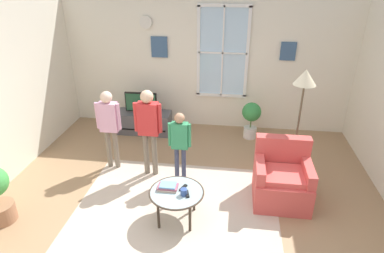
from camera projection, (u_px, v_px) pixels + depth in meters
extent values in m
cube|color=#9E7A56|center=(182.00, 221.00, 4.33)|extent=(6.18, 6.56, 0.02)
cube|color=silver|center=(206.00, 63.00, 6.47)|extent=(5.58, 0.12, 2.62)
cube|color=silver|center=(223.00, 53.00, 6.27)|extent=(0.93, 0.02, 1.71)
cube|color=white|center=(225.00, 5.00, 5.88)|extent=(0.99, 0.04, 0.06)
cube|color=white|center=(221.00, 95.00, 6.62)|extent=(0.99, 0.04, 0.06)
cube|color=white|center=(198.00, 52.00, 6.31)|extent=(0.06, 0.04, 1.71)
cube|color=white|center=(247.00, 54.00, 6.20)|extent=(0.06, 0.04, 1.71)
cube|color=white|center=(223.00, 53.00, 6.25)|extent=(0.03, 0.04, 1.71)
cube|color=white|center=(223.00, 53.00, 6.25)|extent=(0.93, 0.04, 0.03)
cube|color=#38567A|center=(159.00, 47.00, 6.38)|extent=(0.32, 0.03, 0.40)
cube|color=#38567A|center=(288.00, 51.00, 6.09)|extent=(0.28, 0.03, 0.34)
cylinder|color=silver|center=(146.00, 22.00, 6.20)|extent=(0.24, 0.04, 0.24)
cube|color=#C6B29E|center=(176.00, 210.00, 4.51)|extent=(2.76, 2.30, 0.01)
cube|color=#4C4C51|center=(143.00, 122.00, 6.59)|extent=(1.13, 0.43, 0.42)
cube|color=black|center=(140.00, 130.00, 6.42)|extent=(1.02, 0.02, 0.02)
cylinder|color=#4C4C4C|center=(142.00, 111.00, 6.48)|extent=(0.08, 0.08, 0.05)
cube|color=black|center=(141.00, 102.00, 6.40)|extent=(0.63, 0.05, 0.39)
cube|color=#1E4C33|center=(141.00, 103.00, 6.37)|extent=(0.59, 0.01, 0.35)
cube|color=#D14C47|center=(281.00, 188.00, 4.61)|extent=(0.76, 0.72, 0.42)
cube|color=#D14C47|center=(282.00, 151.00, 4.69)|extent=(0.76, 0.16, 0.45)
cube|color=#D14C47|center=(260.00, 168.00, 4.52)|extent=(0.12, 0.65, 0.20)
cube|color=#D14C47|center=(308.00, 171.00, 4.44)|extent=(0.12, 0.65, 0.20)
cube|color=#E1524D|center=(284.00, 175.00, 4.46)|extent=(0.61, 0.50, 0.08)
cylinder|color=#99B2B7|center=(177.00, 192.00, 4.17)|extent=(0.69, 0.69, 0.02)
torus|color=#3F3328|center=(177.00, 192.00, 4.17)|extent=(0.71, 0.71, 0.02)
cylinder|color=#33281E|center=(165.00, 195.00, 4.47)|extent=(0.04, 0.04, 0.42)
cylinder|color=#33281E|center=(194.00, 198.00, 4.42)|extent=(0.04, 0.04, 0.42)
cylinder|color=#33281E|center=(158.00, 215.00, 4.12)|extent=(0.04, 0.04, 0.42)
cylinder|color=#33281E|center=(190.00, 218.00, 4.07)|extent=(0.04, 0.04, 0.42)
cube|color=#BCA593|center=(168.00, 188.00, 4.23)|extent=(0.24, 0.18, 0.02)
cube|color=#A05064|center=(168.00, 186.00, 4.22)|extent=(0.26, 0.16, 0.02)
cube|color=#6EA1C9|center=(168.00, 185.00, 4.21)|extent=(0.20, 0.15, 0.02)
cylinder|color=#334C8C|center=(184.00, 192.00, 4.09)|extent=(0.09, 0.09, 0.09)
cube|color=black|center=(187.00, 194.00, 4.12)|extent=(0.08, 0.15, 0.02)
cube|color=black|center=(183.00, 188.00, 4.23)|extent=(0.09, 0.14, 0.02)
cylinder|color=#726656|center=(109.00, 149.00, 5.37)|extent=(0.08, 0.08, 0.67)
cylinder|color=#726656|center=(116.00, 149.00, 5.36)|extent=(0.08, 0.08, 0.67)
cube|color=#DB9EBC|center=(109.00, 117.00, 5.11)|extent=(0.29, 0.15, 0.48)
sphere|color=beige|center=(106.00, 97.00, 4.97)|extent=(0.18, 0.18, 0.18)
cylinder|color=#DB9EBC|center=(97.00, 115.00, 5.11)|extent=(0.06, 0.06, 0.43)
cylinder|color=#DB9EBC|center=(119.00, 117.00, 5.07)|extent=(0.06, 0.06, 0.43)
cylinder|color=#333851|center=(177.00, 164.00, 5.05)|extent=(0.07, 0.07, 0.57)
cylinder|color=#333851|center=(184.00, 164.00, 5.04)|extent=(0.07, 0.07, 0.57)
cube|color=#338C59|center=(180.00, 136.00, 4.83)|extent=(0.25, 0.13, 0.41)
sphere|color=#A87A5B|center=(179.00, 118.00, 4.71)|extent=(0.16, 0.16, 0.16)
cylinder|color=#338C59|center=(170.00, 134.00, 4.82)|extent=(0.05, 0.05, 0.37)
cylinder|color=#338C59|center=(189.00, 136.00, 4.79)|extent=(0.05, 0.05, 0.37)
cylinder|color=#726656|center=(146.00, 154.00, 5.18)|extent=(0.09, 0.09, 0.72)
cylinder|color=#726656|center=(155.00, 154.00, 5.16)|extent=(0.09, 0.09, 0.72)
cube|color=red|center=(148.00, 119.00, 4.91)|extent=(0.31, 0.16, 0.51)
sphere|color=#D8AD8C|center=(147.00, 97.00, 4.75)|extent=(0.19, 0.19, 0.19)
cylinder|color=red|center=(136.00, 117.00, 4.90)|extent=(0.06, 0.06, 0.46)
cylinder|color=red|center=(160.00, 118.00, 4.86)|extent=(0.06, 0.06, 0.46)
cylinder|color=silver|center=(250.00, 132.00, 6.42)|extent=(0.25, 0.25, 0.21)
cylinder|color=#4C7238|center=(251.00, 124.00, 6.34)|extent=(0.02, 0.02, 0.14)
sphere|color=#338741|center=(252.00, 112.00, 6.23)|extent=(0.36, 0.36, 0.36)
cylinder|color=#9E6B4C|center=(1.00, 212.00, 4.29)|extent=(0.36, 0.36, 0.25)
cylinder|color=black|center=(290.00, 174.00, 5.28)|extent=(0.26, 0.26, 0.03)
cylinder|color=brown|center=(297.00, 132.00, 4.96)|extent=(0.03, 0.03, 1.52)
cone|color=beige|center=(306.00, 77.00, 4.58)|extent=(0.32, 0.32, 0.22)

